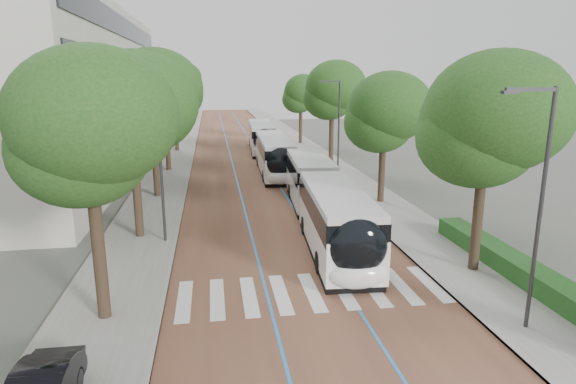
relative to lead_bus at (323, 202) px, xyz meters
The scene contains 19 objects.
ground 9.33m from the lead_bus, 105.69° to the right, with size 160.00×160.00×0.00m, color #51544C.
road 31.30m from the lead_bus, 94.56° to the left, with size 11.00×140.00×0.02m, color brown.
sidewalk_left 32.76m from the lead_bus, 107.77° to the left, with size 4.00×140.00×0.12m, color gray.
sidewalk_right 31.60m from the lead_bus, 80.85° to the left, with size 4.00×140.00×0.12m, color gray.
kerb_left 32.23m from the lead_bus, 104.54° to the left, with size 0.20×140.00×0.14m, color gray.
kerb_right 31.35m from the lead_bus, 84.29° to the left, with size 0.20×140.00×0.14m, color gray.
zebra_crossing 8.32m from the lead_bus, 106.23° to the right, with size 10.55×3.60×0.01m.
lane_line_left 31.46m from the lead_bus, 97.47° to the left, with size 0.12×126.00×0.01m, color #2A7ED2.
lane_line_right 31.21m from the lead_bus, 91.62° to the left, with size 0.12×126.00×0.01m, color #2A7ED2.
office_building 29.63m from the lead_bus, 138.90° to the left, with size 18.11×40.00×14.00m.
hedge 11.10m from the lead_bus, 53.20° to the right, with size 1.20×14.00×0.80m, color #174016.
streetlight_near 12.94m from the lead_bus, 70.75° to the right, with size 1.82×0.20×8.00m.
streetlight_far 14.16m from the lead_bus, 72.55° to the left, with size 1.82×0.20×8.00m.
lamp_post_left 8.98m from the lead_bus, behind, with size 0.14×0.14×8.00m, color #303033.
trees_left 18.25m from the lead_bus, 124.76° to the left, with size 6.48×60.27×9.84m.
trees_right 12.50m from the lead_bus, 63.23° to the left, with size 5.88×47.33×9.32m.
lead_bus is the anchor object (origin of this frame).
bus_queued_0 16.06m from the lead_bus, 92.32° to the left, with size 2.93×12.47×3.20m.
bus_queued_1 29.41m from the lead_bus, 90.79° to the left, with size 3.12×12.50×3.20m.
Camera 1 is at (-3.53, -16.38, 8.40)m, focal length 30.00 mm.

